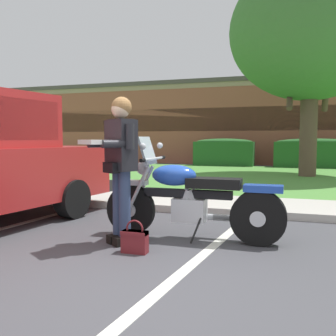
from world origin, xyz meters
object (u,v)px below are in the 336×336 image
(hedge_center_left, at_px, (314,153))
(brick_building, at_px, (263,125))
(motorcycle, at_px, (198,200))
(rider_person, at_px, (119,158))
(hedge_left, at_px, (224,152))
(shade_tree, at_px, (311,31))
(handbag, at_px, (135,240))

(hedge_center_left, bearing_deg, brick_building, 110.23)
(motorcycle, bearing_deg, brick_building, 91.71)
(rider_person, relative_size, hedge_left, 0.66)
(rider_person, xyz_separation_m, hedge_center_left, (2.79, 12.44, -0.36))
(brick_building, bearing_deg, shade_tree, -78.84)
(motorcycle, height_order, brick_building, brick_building)
(motorcycle, relative_size, handbag, 6.22)
(hedge_center_left, relative_size, brick_building, 0.11)
(motorcycle, distance_m, rider_person, 1.07)
(hedge_left, bearing_deg, handbag, -84.55)
(motorcycle, height_order, handbag, motorcycle)
(shade_tree, bearing_deg, rider_person, -105.56)
(rider_person, relative_size, hedge_center_left, 0.54)
(motorcycle, height_order, shade_tree, shade_tree)
(hedge_left, relative_size, hedge_center_left, 0.81)
(rider_person, distance_m, hedge_center_left, 12.75)
(rider_person, relative_size, brick_building, 0.06)
(handbag, height_order, brick_building, brick_building)
(motorcycle, height_order, hedge_left, motorcycle)
(rider_person, height_order, hedge_left, rider_person)
(shade_tree, height_order, hedge_center_left, shade_tree)
(motorcycle, relative_size, hedge_center_left, 0.71)
(handbag, relative_size, shade_tree, 0.05)
(motorcycle, bearing_deg, rider_person, -150.63)
(rider_person, xyz_separation_m, handbag, (0.30, -0.27, -0.86))
(handbag, bearing_deg, brick_building, 90.14)
(handbag, distance_m, hedge_center_left, 12.96)
(motorcycle, height_order, rider_person, rider_person)
(hedge_left, xyz_separation_m, hedge_center_left, (3.70, 0.00, 0.00))
(rider_person, bearing_deg, brick_building, 89.25)
(hedge_left, bearing_deg, rider_person, -85.81)
(handbag, relative_size, brick_building, 0.01)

